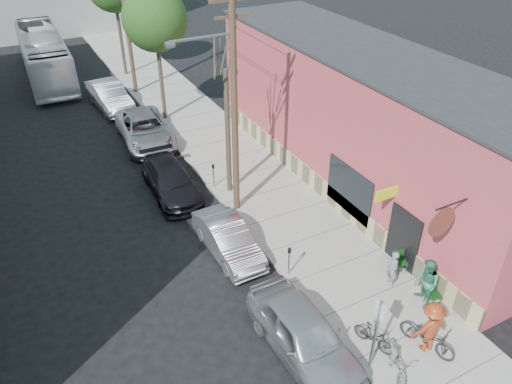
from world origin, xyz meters
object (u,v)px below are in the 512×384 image
parking_meter_near (289,257)px  car_1 (228,239)px  patron_green (426,283)px  cyclist (430,327)px  patio_chair_b (434,295)px  tree_bare (228,134)px  utility_pole_near (233,101)px  parking_meter_far (213,172)px  patio_chair_a (401,262)px  parked_bike_a (374,336)px  parked_bike_b (396,363)px  car_0 (304,334)px  bus (44,56)px  patron_grey (392,269)px  car_2 (171,181)px  sign_post (377,328)px  car_4 (109,96)px  car_3 (145,130)px  tree_leafy_mid (155,19)px

parking_meter_near → car_1: car_1 is taller
patron_green → cyclist: bearing=-22.9°
patio_chair_b → tree_bare: bearing=127.8°
utility_pole_near → patron_green: size_ratio=5.13×
parking_meter_far → cyclist: 12.48m
patio_chair_a → parked_bike_a: 4.08m
cyclist → parked_bike_b: size_ratio=1.02×
parking_meter_near → cyclist: bearing=-67.6°
patron_green → parked_bike_a: 2.93m
cyclist → car_0: size_ratio=0.39×
patio_chair_b → patron_green: patron_green is taller
utility_pole_near → bus: utility_pole_near is taller
car_0 → cyclist: bearing=-28.4°
patron_green → parked_bike_a: bearing=-58.8°
patron_grey → car_2: patron_grey is taller
car_1 → sign_post: bearing=-78.8°
utility_pole_near → parked_bike_b: (0.43, -10.44, -4.76)m
car_4 → bus: bearing=104.2°
sign_post → patio_chair_b: size_ratio=3.18×
cyclist → bus: bus is taller
patron_green → parked_bike_b: patron_green is taller
utility_pole_near → car_3: bearing=100.5°
car_2 → car_4: bearing=92.5°
parked_bike_b → car_0: size_ratio=0.39×
tree_leafy_mid → patio_chair_b: (3.21, -19.82, -5.61)m
cyclist → car_1: size_ratio=0.45×
tree_bare → patron_grey: 9.45m
patron_green → car_2: size_ratio=0.39×
sign_post → bus: bus is taller
parking_meter_far → patio_chair_a: bearing=-66.5°
sign_post → patron_grey: (2.97, 2.54, -0.92)m
patron_green → car_1: 7.74m
car_2 → car_3: (0.54, 5.86, 0.08)m
utility_pole_near → cyclist: size_ratio=5.19×
patron_green → parked_bike_b: size_ratio=1.03×
patio_chair_a → patio_chair_b: 1.93m
parked_bike_b → parking_meter_near: bearing=122.7°
sign_post → car_0: sign_post is taller
parked_bike_b → bus: size_ratio=0.15×
car_2 → patio_chair_a: bearing=-56.0°
sign_post → parking_meter_far: (-0.10, 11.98, -0.85)m
tree_bare → bus: size_ratio=0.49×
parked_bike_b → car_2: size_ratio=0.38×
car_1 → car_4: 17.15m
sign_post → parked_bike_b: bearing=-52.5°
patron_grey → patron_green: (0.36, -1.30, 0.21)m
tree_bare → car_4: tree_bare is taller
cyclist → car_4: (-4.14, 24.68, -0.27)m
parking_meter_far → patio_chair_a: 9.82m
car_3 → car_4: (-0.57, 5.93, 0.04)m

